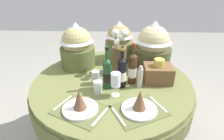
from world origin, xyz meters
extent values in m
plane|color=#9E998E|center=(0.00, 0.00, 0.00)|extent=(8.00, 8.00, 0.00)
cylinder|color=olive|center=(0.00, 0.00, 0.70)|extent=(1.35, 1.35, 0.04)
cylinder|color=#626738|center=(0.00, 0.00, 0.60)|extent=(1.38, 1.38, 0.17)
cylinder|color=black|center=(0.00, 0.00, 0.36)|extent=(0.12, 0.12, 0.65)
cylinder|color=black|center=(0.00, 0.00, 0.01)|extent=(0.71, 0.71, 0.03)
cube|color=brown|center=(-0.20, -0.40, 0.72)|extent=(0.42, 0.38, 0.00)
cylinder|color=white|center=(-0.20, -0.40, 0.73)|extent=(0.24, 0.24, 0.02)
cone|color=brown|center=(-0.20, -0.40, 0.81)|extent=(0.09, 0.09, 0.14)
cube|color=silver|center=(-0.34, -0.34, 0.73)|extent=(0.09, 0.18, 0.00)
cube|color=silver|center=(-0.06, -0.47, 0.73)|extent=(0.10, 0.18, 0.00)
cube|color=brown|center=(0.20, -0.40, 0.72)|extent=(0.42, 0.38, 0.00)
cylinder|color=white|center=(0.20, -0.40, 0.73)|extent=(0.24, 0.24, 0.02)
cone|color=brown|center=(0.20, -0.40, 0.81)|extent=(0.09, 0.09, 0.14)
cube|color=silver|center=(0.06, -0.46, 0.73)|extent=(0.10, 0.18, 0.00)
cube|color=silver|center=(0.34, -0.33, 0.73)|extent=(0.10, 0.18, 0.00)
cylinder|color=brown|center=(0.06, 0.16, 0.84)|extent=(0.13, 0.13, 0.24)
sphere|color=white|center=(0.02, 0.14, 1.10)|extent=(0.07, 0.07, 0.07)
cylinder|color=#4C7038|center=(0.02, 0.14, 1.02)|extent=(0.01, 0.01, 0.11)
sphere|color=white|center=(0.08, 0.13, 1.06)|extent=(0.05, 0.05, 0.05)
cylinder|color=#4C7038|center=(0.08, 0.13, 1.00)|extent=(0.01, 0.01, 0.07)
sphere|color=white|center=(0.03, 0.18, 1.06)|extent=(0.06, 0.06, 0.06)
cylinder|color=#4C7038|center=(0.03, 0.18, 1.00)|extent=(0.01, 0.01, 0.08)
sphere|color=white|center=(0.10, 0.09, 1.11)|extent=(0.06, 0.06, 0.06)
cylinder|color=#4C7038|center=(0.10, 0.09, 1.03)|extent=(0.01, 0.01, 0.12)
sphere|color=white|center=(0.04, 0.08, 1.03)|extent=(0.05, 0.05, 0.05)
cylinder|color=#4C7038|center=(0.04, 0.08, 0.99)|extent=(0.01, 0.01, 0.05)
cylinder|color=black|center=(0.08, -0.09, 0.84)|extent=(0.07, 0.07, 0.23)
cylinder|color=silver|center=(0.08, -0.09, 0.82)|extent=(0.07, 0.07, 0.08)
cone|color=black|center=(0.08, -0.09, 0.96)|extent=(0.07, 0.07, 0.03)
cylinder|color=black|center=(0.08, -0.09, 1.02)|extent=(0.03, 0.03, 0.08)
cylinder|color=#B29933|center=(0.08, -0.09, 1.05)|extent=(0.03, 0.03, 0.02)
cylinder|color=#194223|center=(-0.03, -0.12, 0.84)|extent=(0.07, 0.07, 0.23)
cylinder|color=black|center=(-0.03, -0.12, 0.82)|extent=(0.07, 0.07, 0.08)
cone|color=#194223|center=(-0.03, -0.12, 0.97)|extent=(0.07, 0.07, 0.03)
cylinder|color=#194223|center=(-0.03, -0.12, 1.03)|extent=(0.03, 0.03, 0.09)
cylinder|color=black|center=(-0.03, -0.12, 1.06)|extent=(0.03, 0.03, 0.02)
cylinder|color=#422814|center=(0.17, -0.03, 0.84)|extent=(0.07, 0.07, 0.24)
cylinder|color=silver|center=(0.17, -0.03, 0.82)|extent=(0.07, 0.07, 0.08)
cone|color=#422814|center=(0.17, -0.03, 0.98)|extent=(0.07, 0.07, 0.03)
cylinder|color=#422814|center=(0.17, -0.03, 1.03)|extent=(0.03, 0.03, 0.07)
cylinder|color=maroon|center=(0.17, -0.03, 1.06)|extent=(0.03, 0.03, 0.02)
cylinder|color=silver|center=(0.04, -0.22, 0.72)|extent=(0.06, 0.06, 0.00)
cylinder|color=silver|center=(0.04, -0.22, 0.77)|extent=(0.01, 0.01, 0.08)
cylinder|color=silver|center=(0.04, -0.22, 0.86)|extent=(0.07, 0.07, 0.11)
cylinder|color=silver|center=(-0.13, -0.06, 0.78)|extent=(0.07, 0.07, 0.11)
cylinder|color=silver|center=(-0.10, -0.19, 0.77)|extent=(0.07, 0.07, 0.10)
cylinder|color=#B7B2AD|center=(0.23, -0.10, 0.80)|extent=(0.04, 0.04, 0.16)
sphere|color=#B7B7BC|center=(0.23, -0.10, 0.90)|extent=(0.03, 0.03, 0.03)
cylinder|color=#566033|center=(-0.34, 0.27, 0.82)|extent=(0.33, 0.33, 0.19)
sphere|color=tan|center=(-0.34, 0.27, 0.97)|extent=(0.28, 0.28, 0.28)
cone|color=silver|center=(-0.34, 0.27, 1.06)|extent=(0.31, 0.31, 0.18)
cylinder|color=olive|center=(0.06, 0.45, 0.82)|extent=(0.29, 0.29, 0.20)
sphere|color=#9E7F4C|center=(0.06, 0.45, 0.97)|extent=(0.24, 0.24, 0.24)
cone|color=silver|center=(0.06, 0.45, 1.05)|extent=(0.27, 0.27, 0.16)
cylinder|color=#474C2D|center=(0.38, 0.30, 0.82)|extent=(0.36, 0.36, 0.19)
sphere|color=#C6B784|center=(0.38, 0.30, 0.97)|extent=(0.30, 0.30, 0.30)
cone|color=silver|center=(0.38, 0.30, 1.07)|extent=(0.34, 0.34, 0.20)
cube|color=brown|center=(0.39, 0.00, 0.79)|extent=(0.23, 0.19, 0.14)
cylinder|color=gold|center=(0.39, 0.00, 0.90)|extent=(0.08, 0.08, 0.06)
camera|label=1|loc=(0.05, -1.40, 1.55)|focal=30.17mm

